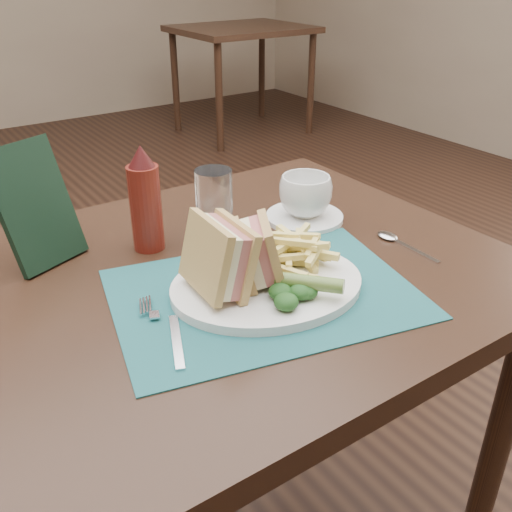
# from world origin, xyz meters

# --- Properties ---
(floor) EXTENTS (7.00, 7.00, 0.00)m
(floor) POSITION_xyz_m (0.00, 0.00, 0.00)
(floor) COLOR black
(floor) RESTS_ON ground
(table_main) EXTENTS (0.90, 0.75, 0.75)m
(table_main) POSITION_xyz_m (0.00, -0.50, 0.38)
(table_main) COLOR black
(table_main) RESTS_ON ground
(table_bg_right) EXTENTS (0.90, 0.75, 0.75)m
(table_bg_right) POSITION_xyz_m (1.90, 2.39, 0.38)
(table_bg_right) COLOR black
(table_bg_right) RESTS_ON ground
(placemat) EXTENTS (0.51, 0.42, 0.00)m
(placemat) POSITION_xyz_m (-0.01, -0.60, 0.75)
(placemat) COLOR #1A5254
(placemat) RESTS_ON table_main
(plate) EXTENTS (0.35, 0.30, 0.01)m
(plate) POSITION_xyz_m (0.00, -0.60, 0.76)
(plate) COLOR white
(plate) RESTS_ON placemat
(sandwich_half_a) EXTENTS (0.09, 0.12, 0.12)m
(sandwich_half_a) POSITION_xyz_m (-0.09, -0.58, 0.82)
(sandwich_half_a) COLOR #D8B469
(sandwich_half_a) RESTS_ON plate
(sandwich_half_b) EXTENTS (0.11, 0.12, 0.10)m
(sandwich_half_b) POSITION_xyz_m (-0.03, -0.57, 0.82)
(sandwich_half_b) COLOR tan
(sandwich_half_b) RESTS_ON plate
(kale_garnish) EXTENTS (0.11, 0.08, 0.03)m
(kale_garnish) POSITION_xyz_m (0.01, -0.66, 0.78)
(kale_garnish) COLOR #163B15
(kale_garnish) RESTS_ON plate
(pickle_spear) EXTENTS (0.09, 0.11, 0.03)m
(pickle_spear) POSITION_xyz_m (0.02, -0.66, 0.79)
(pickle_spear) COLOR #4D6928
(pickle_spear) RESTS_ON plate
(fries_pile) EXTENTS (0.18, 0.20, 0.06)m
(fries_pile) POSITION_xyz_m (0.07, -0.57, 0.80)
(fries_pile) COLOR #F2DF79
(fries_pile) RESTS_ON plate
(fork) EXTENTS (0.10, 0.17, 0.01)m
(fork) POSITION_xyz_m (-0.17, -0.61, 0.76)
(fork) COLOR silver
(fork) RESTS_ON placemat
(spoon) EXTENTS (0.04, 0.15, 0.01)m
(spoon) POSITION_xyz_m (0.29, -0.61, 0.76)
(spoon) COLOR silver
(spoon) RESTS_ON table_main
(saucer) EXTENTS (0.19, 0.19, 0.01)m
(saucer) POSITION_xyz_m (0.22, -0.42, 0.76)
(saucer) COLOR white
(saucer) RESTS_ON table_main
(coffee_cup) EXTENTS (0.13, 0.13, 0.08)m
(coffee_cup) POSITION_xyz_m (0.22, -0.42, 0.80)
(coffee_cup) COLOR white
(coffee_cup) RESTS_ON saucer
(drinking_glass) EXTENTS (0.09, 0.09, 0.13)m
(drinking_glass) POSITION_xyz_m (0.03, -0.39, 0.81)
(drinking_glass) COLOR white
(drinking_glass) RESTS_ON table_main
(ketchup_bottle) EXTENTS (0.06, 0.06, 0.19)m
(ketchup_bottle) POSITION_xyz_m (-0.08, -0.36, 0.84)
(ketchup_bottle) COLOR #5C170F
(ketchup_bottle) RESTS_ON table_main
(check_presenter) EXTENTS (0.14, 0.12, 0.20)m
(check_presenter) POSITION_xyz_m (-0.25, -0.30, 0.85)
(check_presenter) COLOR black
(check_presenter) RESTS_ON table_main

